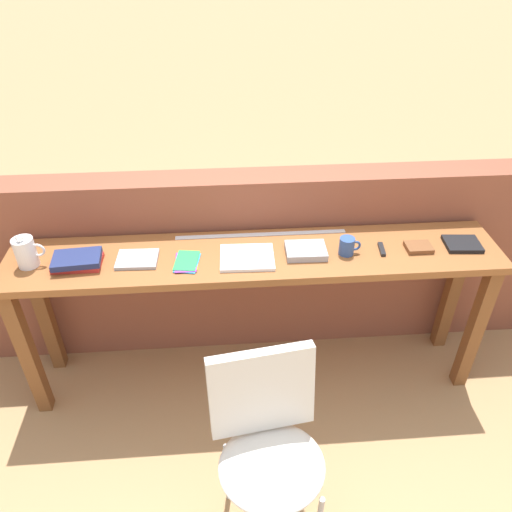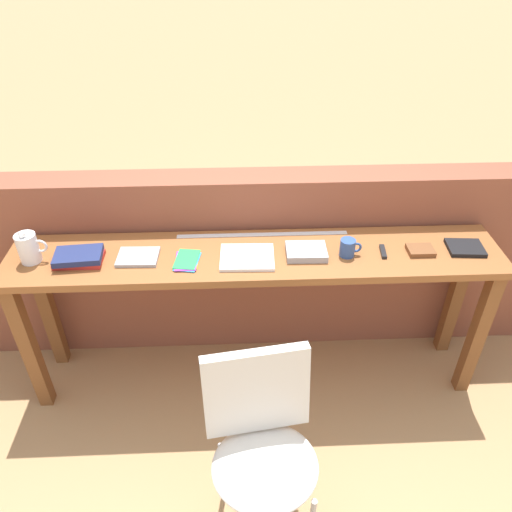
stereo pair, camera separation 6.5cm
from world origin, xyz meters
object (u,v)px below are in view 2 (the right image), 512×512
object	(u,v)px
magazine_cycling	(138,257)
leather_journal_brown	(421,250)
book_open_centre	(247,257)
book_repair_rightmost	(465,248)
pitcher_white	(29,248)
book_stack_leftmost	(79,257)
mug	(348,248)
multitool_folded	(383,252)
chair_white_moulded	(262,440)
pamphlet_pile_colourful	(187,260)

from	to	relation	value
magazine_cycling	leather_journal_brown	distance (m)	1.41
book_open_centre	book_repair_rightmost	bearing A→B (deg)	3.37
pitcher_white	book_repair_rightmost	distance (m)	2.17
book_stack_leftmost	leather_journal_brown	world-z (taller)	book_stack_leftmost
mug	leather_journal_brown	xyz separation A→B (m)	(0.37, 0.01, -0.03)
multitool_folded	pitcher_white	bearing A→B (deg)	179.68
chair_white_moulded	mug	distance (m)	1.00
multitool_folded	book_open_centre	bearing A→B (deg)	-178.27
book_stack_leftmost	book_repair_rightmost	bearing A→B (deg)	0.64
chair_white_moulded	mug	xyz separation A→B (m)	(0.47, 0.79, 0.40)
pamphlet_pile_colourful	multitool_folded	size ratio (longest dim) A/B	1.74
pamphlet_pile_colourful	book_open_centre	size ratio (longest dim) A/B	0.72
book_open_centre	leather_journal_brown	xyz separation A→B (m)	(0.87, 0.02, 0.00)
multitool_folded	leather_journal_brown	bearing A→B (deg)	-0.86
chair_white_moulded	pamphlet_pile_colourful	world-z (taller)	same
book_stack_leftmost	book_repair_rightmost	world-z (taller)	book_stack_leftmost
book_stack_leftmost	magazine_cycling	size ratio (longest dim) A/B	1.19
multitool_folded	book_repair_rightmost	size ratio (longest dim) A/B	0.62
pitcher_white	pamphlet_pile_colourful	xyz separation A→B (m)	(0.76, -0.04, -0.07)
pamphlet_pile_colourful	pitcher_white	bearing A→B (deg)	177.08
pitcher_white	book_open_centre	size ratio (longest dim) A/B	0.69
pitcher_white	book_stack_leftmost	distance (m)	0.24
pamphlet_pile_colourful	multitool_folded	world-z (taller)	multitool_folded
pitcher_white	book_open_centre	distance (m)	1.06
pitcher_white	multitool_folded	xyz separation A→B (m)	(1.74, -0.01, -0.07)
chair_white_moulded	book_repair_rightmost	xyz separation A→B (m)	(1.07, 0.82, 0.36)
chair_white_moulded	magazine_cycling	xyz separation A→B (m)	(-0.57, 0.81, 0.36)
book_stack_leftmost	magazine_cycling	xyz separation A→B (m)	(0.28, 0.02, -0.02)
chair_white_moulded	pitcher_white	bearing A→B (deg)	143.29
book_stack_leftmost	book_open_centre	size ratio (longest dim) A/B	0.89
multitool_folded	mug	bearing A→B (deg)	-176.53
book_open_centre	magazine_cycling	bearing A→B (deg)	178.89
pitcher_white	pamphlet_pile_colourful	bearing A→B (deg)	-2.92
pitcher_white	book_open_centre	world-z (taller)	pitcher_white
book_stack_leftmost	book_repair_rightmost	xyz separation A→B (m)	(1.93, 0.02, -0.02)
magazine_cycling	pamphlet_pile_colourful	distance (m)	0.25
mug	leather_journal_brown	size ratio (longest dim) A/B	0.85
leather_journal_brown	magazine_cycling	bearing A→B (deg)	179.41
mug	pitcher_white	bearing A→B (deg)	179.24
chair_white_moulded	leather_journal_brown	distance (m)	1.22
book_stack_leftmost	multitool_folded	bearing A→B (deg)	0.40
chair_white_moulded	pamphlet_pile_colourful	distance (m)	0.92
pitcher_white	magazine_cycling	xyz separation A→B (m)	(0.52, -0.00, -0.07)
magazine_cycling	book_repair_rightmost	size ratio (longest dim) A/B	1.13
pitcher_white	mug	distance (m)	1.56
pitcher_white	book_stack_leftmost	xyz separation A→B (m)	(0.23, -0.02, -0.05)
chair_white_moulded	book_repair_rightmost	bearing A→B (deg)	37.18
magazine_cycling	book_open_centre	world-z (taller)	same
book_stack_leftmost	pamphlet_pile_colourful	size ratio (longest dim) A/B	1.24
magazine_cycling	pitcher_white	bearing A→B (deg)	-178.67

